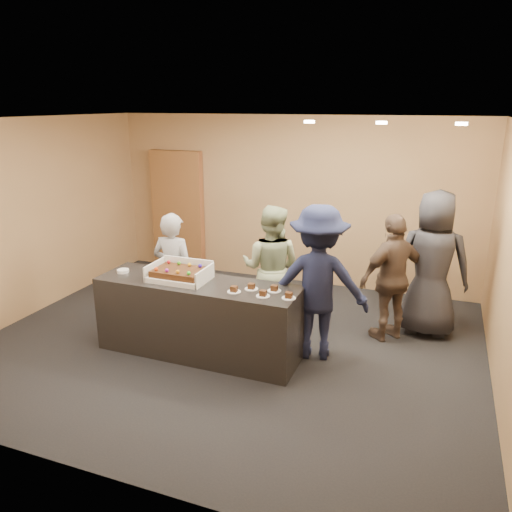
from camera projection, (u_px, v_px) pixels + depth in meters
name	position (u px, v px, depth m)	size (l,w,h in m)	color
room	(229.00, 239.00, 5.84)	(6.04, 6.00, 2.70)	black
serving_counter	(199.00, 318.00, 5.87)	(2.40, 0.70, 0.90)	black
storage_cabinet	(178.00, 211.00, 8.77)	(0.95, 0.15, 2.10)	brown
cake_box	(181.00, 275.00, 5.82)	(0.68, 0.47, 0.20)	white
sheet_cake	(179.00, 272.00, 5.78)	(0.58, 0.40, 0.11)	#3F230E
plate_stack	(123.00, 271.00, 6.06)	(0.14, 0.14, 0.04)	white
slice_a	(234.00, 290.00, 5.43)	(0.15, 0.15, 0.07)	white
slice_b	(251.00, 287.00, 5.51)	(0.15, 0.15, 0.07)	white
slice_c	(263.00, 294.00, 5.31)	(0.15, 0.15, 0.07)	white
slice_d	(274.00, 289.00, 5.46)	(0.15, 0.15, 0.07)	white
slice_e	(289.00, 296.00, 5.25)	(0.15, 0.15, 0.07)	white
person_server_grey	(174.00, 273.00, 6.39)	(0.57, 0.38, 1.57)	#999A9E
person_sage_man	(271.00, 268.00, 6.46)	(0.80, 0.62, 1.65)	#97A47B
person_navy_man	(318.00, 283.00, 5.69)	(1.17, 0.67, 1.81)	#161B39
person_brown_extra	(393.00, 278.00, 6.15)	(0.95, 0.39, 1.61)	brown
person_dark_suit	(432.00, 264.00, 6.25)	(0.92, 0.60, 1.88)	#27262C
ceiling_spotlights	(382.00, 123.00, 5.36)	(1.72, 0.12, 0.03)	#FFEAC6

